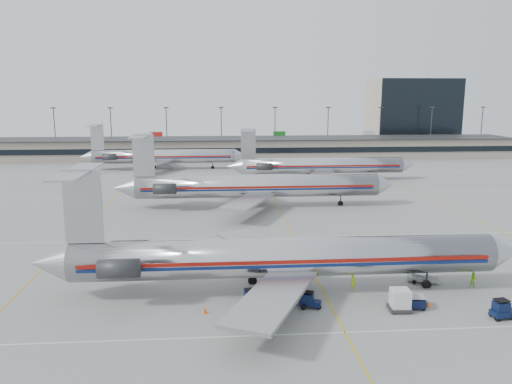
{
  "coord_description": "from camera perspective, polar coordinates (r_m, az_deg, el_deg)",
  "views": [
    {
      "loc": [
        -10.15,
        -55.27,
        19.14
      ],
      "look_at": [
        -4.43,
        19.78,
        4.5
      ],
      "focal_mm": 35.0,
      "sensor_mm": 36.0,
      "label": 1
    }
  ],
  "objects": [
    {
      "name": "cart_inner",
      "position": [
        48.77,
        17.52,
        -11.86
      ],
      "size": [
        2.2,
        1.64,
        1.16
      ],
      "rotation": [
        0.0,
        0.0,
        -0.13
      ],
      "color": "#091333",
      "rests_on": "ground"
    },
    {
      "name": "jet_foreground",
      "position": [
        49.0,
        2.21,
        -7.43
      ],
      "size": [
        48.08,
        28.31,
        12.58
      ],
      "color": "silver",
      "rests_on": "ground"
    },
    {
      "name": "tug_center",
      "position": [
        46.86,
        6.07,
        -12.22
      ],
      "size": [
        2.13,
        1.58,
        1.56
      ],
      "rotation": [
        0.0,
        0.0,
        -0.37
      ],
      "color": "#091333",
      "rests_on": "ground"
    },
    {
      "name": "cone_left",
      "position": [
        45.93,
        -5.89,
        -13.29
      ],
      "size": [
        0.51,
        0.51,
        0.57
      ],
      "primitive_type": "cone",
      "rotation": [
        0.0,
        0.0,
        -0.25
      ],
      "color": "#F75208",
      "rests_on": "ground"
    },
    {
      "name": "cone_right",
      "position": [
        49.55,
        19.07,
        -11.99
      ],
      "size": [
        0.57,
        0.57,
        0.59
      ],
      "primitive_type": "cone",
      "rotation": [
        0.0,
        0.0,
        -0.41
      ],
      "color": "#F75208",
      "rests_on": "ground"
    },
    {
      "name": "tug_right",
      "position": [
        49.37,
        26.34,
        -12.0
      ],
      "size": [
        2.32,
        1.4,
        1.77
      ],
      "rotation": [
        0.0,
        0.0,
        0.15
      ],
      "color": "#091333",
      "rests_on": "ground"
    },
    {
      "name": "ground",
      "position": [
        59.37,
        5.78,
        -7.86
      ],
      "size": [
        260.0,
        260.0,
        0.0
      ],
      "primitive_type": "plane",
      "color": "gray",
      "rests_on": "ground"
    },
    {
      "name": "ramp_worker_far",
      "position": [
        55.75,
        23.6,
        -9.18
      ],
      "size": [
        0.88,
        0.76,
        1.57
      ],
      "primitive_type": "imported",
      "rotation": [
        0.0,
        0.0,
        -0.24
      ],
      "color": "#91EA16",
      "rests_on": "ground"
    },
    {
      "name": "apron_markings",
      "position": [
        68.77,
        4.32,
        -5.18
      ],
      "size": [
        160.0,
        0.15,
        0.02
      ],
      "primitive_type": "cube",
      "color": "silver",
      "rests_on": "ground"
    },
    {
      "name": "jet_back_row",
      "position": [
        133.16,
        -10.83,
        4.04
      ],
      "size": [
        43.36,
        26.67,
        11.86
      ],
      "color": "silver",
      "rests_on": "ground"
    },
    {
      "name": "ramp_worker_near",
      "position": [
        51.18,
        11.03,
        -10.09
      ],
      "size": [
        0.78,
        0.73,
        1.79
      ],
      "primitive_type": "imported",
      "rotation": [
        0.0,
        0.0,
        0.63
      ],
      "color": "#B7E215",
      "rests_on": "ground"
    },
    {
      "name": "jet_second_row",
      "position": [
        86.22,
        -0.45,
        0.7
      ],
      "size": [
        48.91,
        28.8,
        12.8
      ],
      "color": "silver",
      "rests_on": "ground"
    },
    {
      "name": "jet_third_row",
      "position": [
        114.5,
        7.15,
        3.04
      ],
      "size": [
        43.34,
        26.66,
        11.85
      ],
      "color": "silver",
      "rests_on": "ground"
    },
    {
      "name": "uld_container",
      "position": [
        47.62,
        16.13,
        -11.79
      ],
      "size": [
        2.03,
        1.73,
        2.06
      ],
      "rotation": [
        0.0,
        0.0,
        -0.05
      ],
      "color": "#2D2D30",
      "rests_on": "ground"
    },
    {
      "name": "cart_outer",
      "position": [
        49.12,
        16.37,
        -11.7
      ],
      "size": [
        2.2,
        1.9,
        1.05
      ],
      "rotation": [
        0.0,
        0.0,
        -0.41
      ],
      "color": "#091333",
      "rests_on": "ground"
    },
    {
      "name": "distant_building",
      "position": [
        197.08,
        17.32,
        8.59
      ],
      "size": [
        30.0,
        20.0,
        25.0
      ],
      "primitive_type": "cube",
      "color": "tan",
      "rests_on": "ground"
    },
    {
      "name": "terminal",
      "position": [
        154.41,
        -0.57,
        5.07
      ],
      "size": [
        162.0,
        17.0,
        6.25
      ],
      "color": "gray",
      "rests_on": "ground"
    },
    {
      "name": "light_mast_row",
      "position": [
        167.91,
        -0.89,
        7.4
      ],
      "size": [
        163.6,
        0.4,
        15.28
      ],
      "color": "#38383D",
      "rests_on": "ground"
    },
    {
      "name": "tug_left",
      "position": [
        46.8,
        -0.39,
        -12.1
      ],
      "size": [
        2.27,
        1.45,
        1.71
      ],
      "rotation": [
        0.0,
        0.0,
        0.2
      ],
      "color": "#091333",
      "rests_on": "ground"
    },
    {
      "name": "belt_loader",
      "position": [
        55.42,
        18.63,
        -9.22
      ],
      "size": [
        3.83,
        2.15,
        1.96
      ],
      "rotation": [
        0.0,
        0.0,
        -0.35
      ],
      "color": "#999999",
      "rests_on": "ground"
    }
  ]
}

